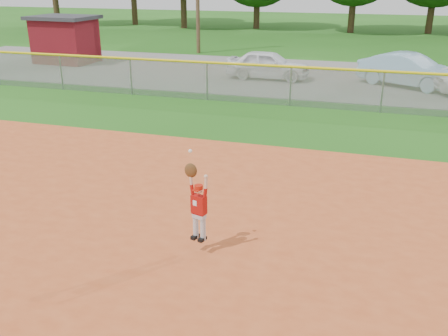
# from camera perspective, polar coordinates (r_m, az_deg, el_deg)

# --- Properties ---
(ground) EXTENTS (120.00, 120.00, 0.00)m
(ground) POSITION_cam_1_polar(r_m,az_deg,el_deg) (10.27, -2.24, -6.08)
(ground) COLOR #1F5914
(ground) RESTS_ON ground
(clay_infield) EXTENTS (24.00, 16.00, 0.04)m
(clay_infield) POSITION_cam_1_polar(r_m,az_deg,el_deg) (7.92, -9.61, -15.46)
(clay_infield) COLOR #BD4D22
(clay_infield) RESTS_ON ground
(parking_strip) EXTENTS (44.00, 10.00, 0.03)m
(parking_strip) POSITION_cam_1_polar(r_m,az_deg,el_deg) (25.23, 9.90, 10.23)
(parking_strip) COLOR slate
(parking_strip) RESTS_ON ground
(car_white_a) EXTENTS (3.93, 1.59, 1.34)m
(car_white_a) POSITION_cam_1_polar(r_m,az_deg,el_deg) (24.34, 5.07, 11.69)
(car_white_a) COLOR white
(car_white_a) RESTS_ON parking_strip
(car_blue) EXTENTS (4.58, 3.42, 1.44)m
(car_blue) POSITION_cam_1_polar(r_m,az_deg,el_deg) (23.90, 20.37, 10.43)
(car_blue) COLOR #80AAC0
(car_blue) RESTS_ON parking_strip
(utility_shed) EXTENTS (3.59, 2.86, 2.59)m
(utility_shed) POSITION_cam_1_polar(r_m,az_deg,el_deg) (30.20, -17.69, 13.85)
(utility_shed) COLOR #5C0D13
(utility_shed) RESTS_ON ground
(outfield_fence) EXTENTS (40.06, 0.10, 1.55)m
(outfield_fence) POSITION_cam_1_polar(r_m,az_deg,el_deg) (19.23, 7.63, 9.59)
(outfield_fence) COLOR gray
(outfield_fence) RESTS_ON ground
(ballplayer) EXTENTS (0.47, 0.27, 1.67)m
(ballplayer) POSITION_cam_1_polar(r_m,az_deg,el_deg) (8.71, -3.03, -4.02)
(ballplayer) COLOR silver
(ballplayer) RESTS_ON ground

